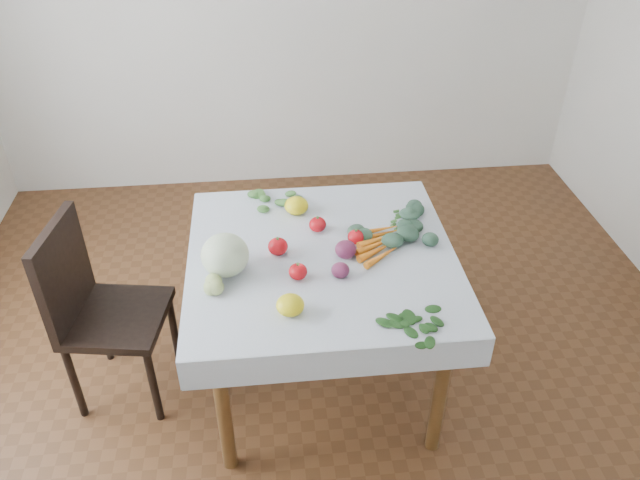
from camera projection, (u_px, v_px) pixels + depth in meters
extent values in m
plane|color=brown|center=(322.00, 378.00, 3.07)|extent=(4.00, 4.00, 0.00)
cube|color=brown|center=(322.00, 259.00, 2.64)|extent=(1.00, 1.00, 0.04)
cylinder|color=brown|center=(223.00, 409.00, 2.47)|extent=(0.06, 0.06, 0.71)
cylinder|color=brown|center=(440.00, 391.00, 2.54)|extent=(0.06, 0.06, 0.71)
cylinder|color=brown|center=(227.00, 272.00, 3.18)|extent=(0.06, 0.06, 0.71)
cylinder|color=brown|center=(396.00, 261.00, 3.25)|extent=(0.06, 0.06, 0.71)
cube|color=silver|center=(322.00, 255.00, 2.63)|extent=(1.12, 1.12, 0.01)
cube|color=black|center=(117.00, 318.00, 2.76)|extent=(0.48, 0.48, 0.04)
cube|color=black|center=(63.00, 272.00, 2.63)|extent=(0.11, 0.42, 0.46)
cylinder|color=black|center=(75.00, 382.00, 2.76)|extent=(0.04, 0.04, 0.43)
cylinder|color=black|center=(154.00, 386.00, 2.75)|extent=(0.04, 0.04, 0.43)
cylinder|color=black|center=(102.00, 327.00, 3.05)|extent=(0.04, 0.04, 0.43)
cylinder|color=black|center=(174.00, 330.00, 3.04)|extent=(0.04, 0.04, 0.43)
ellipsoid|color=beige|center=(225.00, 255.00, 2.48)|extent=(0.24, 0.24, 0.17)
ellipsoid|color=red|center=(278.00, 246.00, 2.61)|extent=(0.10, 0.10, 0.07)
ellipsoid|color=red|center=(318.00, 224.00, 2.75)|extent=(0.10, 0.10, 0.07)
ellipsoid|color=red|center=(298.00, 272.00, 2.48)|extent=(0.08, 0.08, 0.07)
ellipsoid|color=red|center=(356.00, 237.00, 2.68)|extent=(0.09, 0.09, 0.06)
ellipsoid|color=yellow|center=(296.00, 206.00, 2.87)|extent=(0.13, 0.13, 0.08)
ellipsoid|color=yellow|center=(290.00, 305.00, 2.31)|extent=(0.12, 0.12, 0.07)
ellipsoid|color=#5C1A40|center=(340.00, 270.00, 2.49)|extent=(0.09, 0.09, 0.06)
ellipsoid|color=#5C1A40|center=(346.00, 249.00, 2.59)|extent=(0.09, 0.09, 0.08)
ellipsoid|color=#A7C571|center=(222.00, 283.00, 2.43)|extent=(0.05, 0.05, 0.05)
ellipsoid|color=#A7C571|center=(214.00, 282.00, 2.44)|extent=(0.05, 0.05, 0.05)
ellipsoid|color=#A7C571|center=(222.00, 288.00, 2.41)|extent=(0.05, 0.05, 0.05)
ellipsoid|color=#A7C571|center=(227.00, 278.00, 2.46)|extent=(0.05, 0.05, 0.05)
ellipsoid|color=#A7C571|center=(202.00, 287.00, 2.41)|extent=(0.05, 0.05, 0.05)
cone|color=orange|center=(376.00, 230.00, 2.75)|extent=(0.23, 0.08, 0.03)
cone|color=orange|center=(378.00, 234.00, 2.72)|extent=(0.23, 0.10, 0.03)
cone|color=orange|center=(379.00, 239.00, 2.69)|extent=(0.23, 0.12, 0.03)
cone|color=orange|center=(381.00, 244.00, 2.66)|extent=(0.22, 0.14, 0.03)
cone|color=orange|center=(382.00, 249.00, 2.63)|extent=(0.21, 0.15, 0.03)
cone|color=orange|center=(384.00, 254.00, 2.60)|extent=(0.20, 0.17, 0.03)
ellipsoid|color=#365944|center=(396.00, 223.00, 2.78)|extent=(0.08, 0.08, 0.05)
ellipsoid|color=#365944|center=(383.00, 223.00, 2.78)|extent=(0.08, 0.08, 0.05)
ellipsoid|color=#365944|center=(396.00, 229.00, 2.74)|extent=(0.08, 0.08, 0.05)
ellipsoid|color=#365944|center=(395.00, 218.00, 2.81)|extent=(0.08, 0.08, 0.05)
ellipsoid|color=#365944|center=(376.00, 228.00, 2.75)|extent=(0.08, 0.08, 0.05)
ellipsoid|color=#365944|center=(410.00, 226.00, 2.76)|extent=(0.08, 0.08, 0.05)
ellipsoid|color=#365944|center=(378.00, 216.00, 2.83)|extent=(0.08, 0.08, 0.05)
ellipsoid|color=#365944|center=(387.00, 236.00, 2.70)|extent=(0.08, 0.08, 0.05)
ellipsoid|color=#365944|center=(412.00, 216.00, 2.82)|extent=(0.08, 0.08, 0.05)
ellipsoid|color=#365944|center=(359.00, 223.00, 2.78)|extent=(0.08, 0.08, 0.05)
ellipsoid|color=#365944|center=(416.00, 236.00, 2.70)|extent=(0.08, 0.08, 0.05)
ellipsoid|color=#365944|center=(389.00, 208.00, 2.88)|extent=(0.08, 0.08, 0.05)
ellipsoid|color=#365944|center=(364.00, 238.00, 2.68)|extent=(0.08, 0.08, 0.05)
ellipsoid|color=#204816|center=(417.00, 326.00, 2.26)|extent=(0.06, 0.04, 0.01)
ellipsoid|color=#204816|center=(405.00, 326.00, 2.26)|extent=(0.06, 0.04, 0.01)
ellipsoid|color=#204816|center=(418.00, 332.00, 2.24)|extent=(0.06, 0.04, 0.01)
ellipsoid|color=#204816|center=(414.00, 320.00, 2.29)|extent=(0.06, 0.04, 0.01)
ellipsoid|color=#204816|center=(402.00, 332.00, 2.24)|extent=(0.06, 0.04, 0.01)
ellipsoid|color=#204816|center=(429.00, 328.00, 2.25)|extent=(0.06, 0.04, 0.01)
ellipsoid|color=#204816|center=(400.00, 319.00, 2.29)|extent=(0.06, 0.04, 0.01)
ellipsoid|color=#204816|center=(414.00, 339.00, 2.21)|extent=(0.06, 0.04, 0.01)
ellipsoid|color=#204816|center=(427.00, 318.00, 2.30)|extent=(0.06, 0.04, 0.01)
ellipsoid|color=#204816|center=(388.00, 328.00, 2.26)|extent=(0.06, 0.04, 0.01)
ellipsoid|color=#204816|center=(435.00, 337.00, 2.22)|extent=(0.06, 0.04, 0.01)
ellipsoid|color=#204816|center=(407.00, 311.00, 2.33)|extent=(0.06, 0.04, 0.01)
ellipsoid|color=#204816|center=(397.00, 342.00, 2.19)|extent=(0.06, 0.04, 0.01)
ellipsoid|color=#204816|center=(444.00, 322.00, 2.28)|extent=(0.06, 0.04, 0.01)
ellipsoid|color=#204816|center=(381.00, 317.00, 2.30)|extent=(0.06, 0.04, 0.01)
ellipsoid|color=#4C883E|center=(279.00, 199.00, 2.97)|extent=(0.06, 0.06, 0.03)
ellipsoid|color=#4C883E|center=(270.00, 199.00, 2.97)|extent=(0.06, 0.06, 0.03)
ellipsoid|color=#4C883E|center=(278.00, 203.00, 2.94)|extent=(0.06, 0.06, 0.03)
ellipsoid|color=#4C883E|center=(279.00, 196.00, 2.99)|extent=(0.06, 0.06, 0.03)
ellipsoid|color=#4C883E|center=(263.00, 203.00, 2.94)|extent=(0.06, 0.06, 0.03)
ellipsoid|color=#4C883E|center=(290.00, 201.00, 2.95)|extent=(0.06, 0.06, 0.03)
ellipsoid|color=#4C883E|center=(266.00, 194.00, 3.01)|extent=(0.06, 0.06, 0.03)
ellipsoid|color=#4C883E|center=(271.00, 209.00, 2.90)|extent=(0.06, 0.06, 0.03)
ellipsoid|color=#4C883E|center=(293.00, 194.00, 3.01)|extent=(0.06, 0.06, 0.03)
ellipsoid|color=#4C883E|center=(250.00, 200.00, 2.96)|extent=(0.06, 0.06, 0.03)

